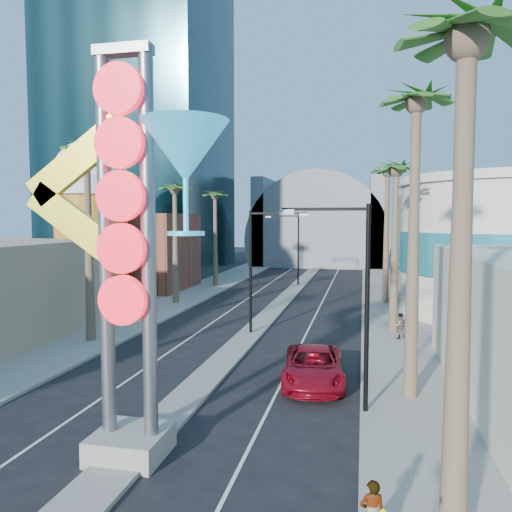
# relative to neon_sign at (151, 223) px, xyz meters

# --- Properties ---
(ground) EXTENTS (240.00, 240.00, 0.00)m
(ground) POSITION_rel_neon_sign_xyz_m (-0.82, -2.96, -7.31)
(ground) COLOR black
(ground) RESTS_ON ground
(sidewalk_west) EXTENTS (5.00, 100.00, 0.15)m
(sidewalk_west) POSITION_rel_neon_sign_xyz_m (-10.32, 32.04, -7.23)
(sidewalk_west) COLOR gray
(sidewalk_west) RESTS_ON ground
(sidewalk_east) EXTENTS (5.00, 100.00, 0.15)m
(sidewalk_east) POSITION_rel_neon_sign_xyz_m (8.68, 32.04, -7.23)
(sidewalk_east) COLOR gray
(sidewalk_east) RESTS_ON ground
(median) EXTENTS (1.60, 84.00, 0.15)m
(median) POSITION_rel_neon_sign_xyz_m (-0.82, 35.04, -7.23)
(median) COLOR gray
(median) RESTS_ON ground
(hotel_tower) EXTENTS (20.00, 20.00, 50.00)m
(hotel_tower) POSITION_rel_neon_sign_xyz_m (-22.82, 49.04, 17.69)
(hotel_tower) COLOR black
(hotel_tower) RESTS_ON ground
(brick_filler_west) EXTENTS (10.00, 10.00, 8.00)m
(brick_filler_west) POSITION_rel_neon_sign_xyz_m (-16.82, 35.04, -3.31)
(brick_filler_west) COLOR brown
(brick_filler_west) RESTS_ON ground
(filler_east) EXTENTS (10.00, 20.00, 10.00)m
(filler_east) POSITION_rel_neon_sign_xyz_m (15.18, 45.04, -2.31)
(filler_east) COLOR tan
(filler_east) RESTS_ON ground
(beer_mug) EXTENTS (7.00, 7.00, 14.50)m
(beer_mug) POSITION_rel_neon_sign_xyz_m (-17.82, 27.04, 0.54)
(beer_mug) COLOR orange
(beer_mug) RESTS_ON ground
(turquoise_building) EXTENTS (16.60, 16.60, 10.60)m
(turquoise_building) POSITION_rel_neon_sign_xyz_m (17.18, 27.04, -2.06)
(turquoise_building) COLOR beige
(turquoise_building) RESTS_ON ground
(canopy) EXTENTS (22.00, 16.00, 22.00)m
(canopy) POSITION_rel_neon_sign_xyz_m (-0.82, 69.04, -3.00)
(canopy) COLOR slate
(canopy) RESTS_ON ground
(neon_sign) EXTENTS (6.53, 2.60, 12.55)m
(neon_sign) POSITION_rel_neon_sign_xyz_m (0.00, 0.00, 0.00)
(neon_sign) COLOR gray
(neon_sign) RESTS_ON ground
(streetlight_0) EXTENTS (3.79, 0.25, 8.00)m
(streetlight_0) POSITION_rel_neon_sign_xyz_m (-0.27, 17.04, -2.43)
(streetlight_0) COLOR black
(streetlight_0) RESTS_ON ground
(streetlight_1) EXTENTS (3.79, 0.25, 8.00)m
(streetlight_1) POSITION_rel_neon_sign_xyz_m (-1.36, 41.04, -2.43)
(streetlight_1) COLOR black
(streetlight_1) RESTS_ON ground
(streetlight_2) EXTENTS (3.45, 0.25, 8.00)m
(streetlight_2) POSITION_rel_neon_sign_xyz_m (5.91, 5.04, -2.47)
(streetlight_2) COLOR black
(streetlight_2) RESTS_ON ground
(palm_1) EXTENTS (2.40, 2.40, 12.70)m
(palm_1) POSITION_rel_neon_sign_xyz_m (-9.82, 13.04, 3.52)
(palm_1) COLOR brown
(palm_1) RESTS_ON ground
(palm_2) EXTENTS (2.40, 2.40, 11.20)m
(palm_2) POSITION_rel_neon_sign_xyz_m (-9.82, 27.04, 2.17)
(palm_2) COLOR brown
(palm_2) RESTS_ON ground
(palm_3) EXTENTS (2.40, 2.40, 11.20)m
(palm_3) POSITION_rel_neon_sign_xyz_m (-9.82, 39.04, 2.17)
(palm_3) COLOR brown
(palm_3) RESTS_ON ground
(palm_4) EXTENTS (2.40, 2.40, 12.20)m
(palm_4) POSITION_rel_neon_sign_xyz_m (8.18, -2.96, 3.07)
(palm_4) COLOR brown
(palm_4) RESTS_ON ground
(palm_5) EXTENTS (2.40, 2.40, 13.20)m
(palm_5) POSITION_rel_neon_sign_xyz_m (8.18, 7.04, 3.96)
(palm_5) COLOR brown
(palm_5) RESTS_ON ground
(palm_6) EXTENTS (2.40, 2.40, 11.70)m
(palm_6) POSITION_rel_neon_sign_xyz_m (8.18, 19.04, 2.62)
(palm_6) COLOR brown
(palm_6) RESTS_ON ground
(palm_7) EXTENTS (2.40, 2.40, 12.70)m
(palm_7) POSITION_rel_neon_sign_xyz_m (8.18, 31.04, 3.52)
(palm_7) COLOR brown
(palm_7) RESTS_ON ground
(red_pickup) EXTENTS (3.17, 5.99, 1.60)m
(red_pickup) POSITION_rel_neon_sign_xyz_m (4.10, 8.20, -6.51)
(red_pickup) COLOR maroon
(red_pickup) RESTS_ON ground
(pedestrian_b) EXTENTS (0.88, 0.76, 1.56)m
(pedestrian_b) POSITION_rel_neon_sign_xyz_m (8.47, 17.28, -6.37)
(pedestrian_b) COLOR gray
(pedestrian_b) RESTS_ON sidewalk_east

